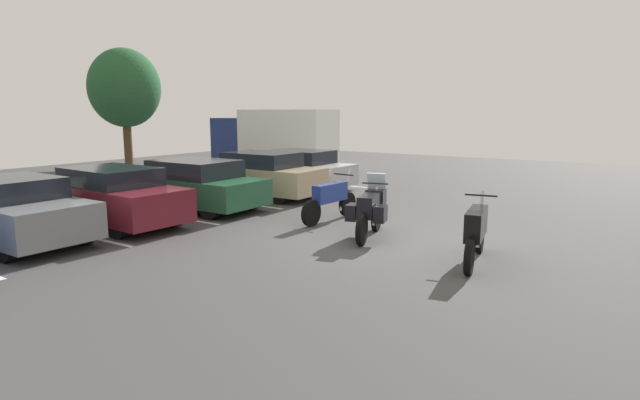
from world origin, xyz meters
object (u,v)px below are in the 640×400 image
motorcycle_touring (370,209)px  car_tan (256,175)px  box_truck (275,137)px  motorcycle_third (331,199)px  motorcycle_second (476,231)px  car_silver (298,169)px  car_grey (8,211)px  car_maroon (108,196)px  car_green (193,185)px

motorcycle_touring → car_tan: car_tan is taller
car_tan → box_truck: bearing=34.3°
motorcycle_third → box_truck: box_truck is taller
motorcycle_touring → motorcycle_second: (-0.71, -2.64, -0.04)m
car_silver → box_truck: box_truck is taller
motorcycle_second → car_grey: size_ratio=0.49×
car_maroon → car_tan: size_ratio=1.02×
car_maroon → car_tan: 5.43m
car_maroon → car_green: 2.66m
motorcycle_third → box_truck: (9.18, 9.14, 0.97)m
car_maroon → car_green: car_maroon is taller
motorcycle_second → car_green: car_green is taller
motorcycle_touring → box_truck: (10.17, 10.86, 0.90)m
car_green → car_silver: 5.18m
motorcycle_touring → car_green: (0.18, 6.01, 0.06)m
motorcycle_touring → car_tan: bearing=63.6°
car_tan → motorcycle_third: bearing=-115.0°
motorcycle_second → car_green: bearing=84.2°
car_tan → box_truck: 8.78m
motorcycle_touring → car_silver: (5.35, 5.96, 0.03)m
car_maroon → car_silver: 7.83m
car_green → car_tan: 2.78m
motorcycle_touring → box_truck: box_truck is taller
car_grey → car_green: bearing=-4.0°
motorcycle_third → car_tan: car_tan is taller
car_maroon → car_tan: (5.43, -0.29, 0.01)m
car_grey → car_tan: car_tan is taller
motorcycle_touring → car_green: 6.01m
motorcycle_third → car_green: size_ratio=0.50×
motorcycle_second → car_maroon: 9.04m
car_maroon → box_truck: 13.49m
motorcycle_second → car_silver: bearing=54.8°
motorcycle_touring → car_tan: 6.63m
car_grey → car_maroon: bearing=-3.1°
car_tan → motorcycle_touring: bearing=-116.4°
car_grey → car_silver: car_grey is taller
motorcycle_second → motorcycle_third: bearing=68.8°
car_grey → box_truck: 15.70m
car_maroon → motorcycle_third: bearing=-52.5°
car_maroon → car_tan: bearing=-3.1°
motorcycle_second → car_silver: 10.52m
motorcycle_touring → car_silver: 8.01m
car_grey → box_truck: bearing=16.7°
motorcycle_second → box_truck: bearing=51.1°
car_maroon → car_silver: bearing=-1.9°
car_maroon → motorcycle_touring: bearing=-68.3°
motorcycle_third → car_maroon: bearing=127.5°
motorcycle_touring → motorcycle_third: size_ratio=0.91×
car_grey → car_silver: (10.20, -0.40, -0.02)m
motorcycle_third → motorcycle_touring: bearing=-119.9°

